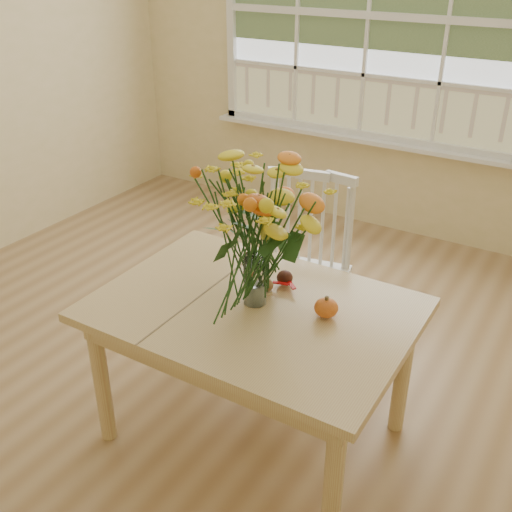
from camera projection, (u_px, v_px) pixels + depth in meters
The scene contains 9 objects.
floor at pixel (183, 370), 3.16m from camera, with size 4.00×4.50×0.01m, color #9E774C.
wall_back at pixel (368, 45), 4.22m from camera, with size 4.00×0.02×2.70m, color beige.
window at pixel (368, 18), 4.11m from camera, with size 2.42×0.12×1.74m.
dining_table at pixel (253, 324), 2.48m from camera, with size 1.28×0.92×0.68m.
windsor_chair at pixel (304, 260), 3.08m from camera, with size 0.53×0.51×0.98m.
flower_vase at pixel (255, 232), 2.32m from camera, with size 0.45×0.45×0.53m.
pumpkin at pixel (326, 309), 2.35m from camera, with size 0.10×0.10×0.07m, color #CA5817.
turkey_figurine at pixel (265, 284), 2.52m from camera, with size 0.08×0.06×0.10m.
dark_gourd at pixel (285, 278), 2.58m from camera, with size 0.13×0.10×0.06m.
Camera 1 is at (1.64, -1.94, 2.00)m, focal length 42.00 mm.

